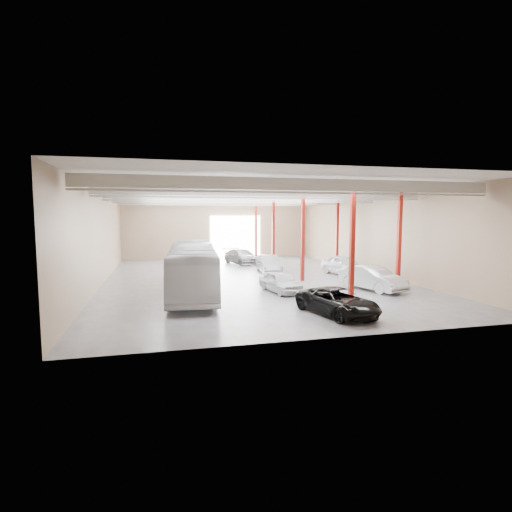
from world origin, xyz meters
name	(u,v)px	position (x,y,z in m)	size (l,w,h in m)	color
depot_shell	(249,216)	(0.13, 0.48, 4.98)	(22.12, 32.12, 7.06)	#434347
coach_bus	(193,268)	(-4.87, -5.27, 1.66)	(2.79, 11.93, 3.32)	silver
black_sedan	(337,302)	(1.76, -12.49, 0.68)	(2.26, 4.89, 1.36)	black
car_row_a	(281,282)	(0.78, -6.00, 0.68)	(1.61, 4.01, 1.36)	silver
car_row_b	(269,264)	(2.50, 3.04, 0.76)	(1.62, 4.64, 1.53)	#B0B0B5
car_row_c	(242,256)	(1.50, 9.92, 0.77)	(2.15, 5.28, 1.53)	gray
car_right_near	(372,278)	(7.02, -6.78, 0.82)	(1.73, 4.95, 1.63)	silver
car_right_far	(344,265)	(8.30, 0.00, 0.84)	(1.98, 4.92, 1.68)	white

